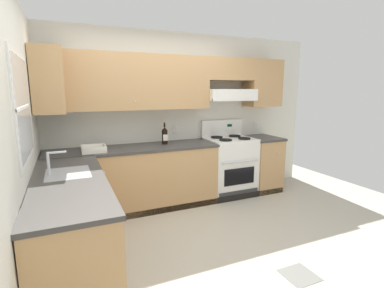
{
  "coord_description": "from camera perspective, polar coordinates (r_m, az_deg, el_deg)",
  "views": [
    {
      "loc": [
        -1.24,
        -2.71,
        1.69
      ],
      "look_at": [
        0.26,
        0.7,
        1.0
      ],
      "focal_mm": 27.3,
      "sensor_mm": 36.0,
      "label": 1
    }
  ],
  "objects": [
    {
      "name": "ground_plane",
      "position": [
        3.43,
        0.77,
        -19.04
      ],
      "size": [
        7.04,
        7.04,
        0.0
      ],
      "primitive_type": "plane",
      "color": "#B2AA99"
    },
    {
      "name": "floor_accent_tile",
      "position": [
        3.13,
        20.22,
        -22.87
      ],
      "size": [
        0.3,
        0.3,
        0.01
      ],
      "primitive_type": "cube",
      "color": "slate",
      "rests_on": "ground_plane"
    },
    {
      "name": "wall_back",
      "position": [
        4.55,
        -2.7,
        7.82
      ],
      "size": [
        4.68,
        0.57,
        2.55
      ],
      "color": "silver",
      "rests_on": "ground_plane"
    },
    {
      "name": "wall_left",
      "position": [
        2.98,
        -30.31,
        2.33
      ],
      "size": [
        0.47,
        4.0,
        2.55
      ],
      "color": "silver",
      "rests_on": "ground_plane"
    },
    {
      "name": "counter_back_run",
      "position": [
        4.33,
        -5.94,
        -6.19
      ],
      "size": [
        3.6,
        0.65,
        0.91
      ],
      "color": "tan",
      "rests_on": "ground_plane"
    },
    {
      "name": "counter_left_run",
      "position": [
        2.98,
        -22.29,
        -14.75
      ],
      "size": [
        0.63,
        1.91,
        1.13
      ],
      "color": "tan",
      "rests_on": "ground_plane"
    },
    {
      "name": "stove",
      "position": [
        4.8,
        7.35,
        -4.21
      ],
      "size": [
        0.76,
        0.62,
        1.2
      ],
      "color": "white",
      "rests_on": "ground_plane"
    },
    {
      "name": "wine_bottle",
      "position": [
        4.29,
        -5.36,
        1.73
      ],
      "size": [
        0.08,
        0.08,
        0.34
      ],
      "color": "black",
      "rests_on": "counter_back_run"
    },
    {
      "name": "bowl",
      "position": [
        3.95,
        -18.65,
        -1.07
      ],
      "size": [
        0.3,
        0.27,
        0.08
      ],
      "color": "white",
      "rests_on": "counter_back_run"
    }
  ]
}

